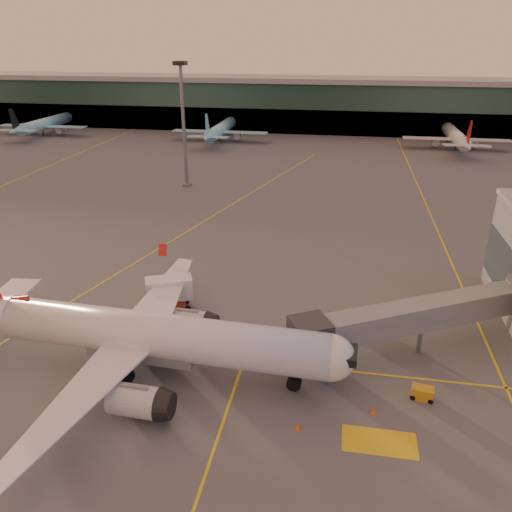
% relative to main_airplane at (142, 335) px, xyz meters
% --- Properties ---
extents(ground, '(600.00, 600.00, 0.00)m').
position_rel_main_airplane_xyz_m(ground, '(4.23, -1.67, -4.02)').
color(ground, '#4C4F54').
rests_on(ground, ground).
extents(taxi_markings, '(100.12, 173.00, 0.01)m').
position_rel_main_airplane_xyz_m(taxi_markings, '(-3.09, 42.82, -4.02)').
color(taxi_markings, yellow).
rests_on(taxi_markings, ground).
extents(terminal, '(400.00, 20.00, 17.60)m').
position_rel_main_airplane_xyz_m(terminal, '(4.23, 140.12, 4.74)').
color(terminal, '#19382D').
rests_on(terminal, ground).
extents(mast_west_near, '(2.40, 2.40, 25.60)m').
position_rel_main_airplane_xyz_m(mast_west_near, '(-15.77, 64.33, 10.84)').
color(mast_west_near, slate).
rests_on(mast_west_near, ground).
extents(distant_aircraft_row, '(350.00, 34.00, 13.00)m').
position_rel_main_airplane_xyz_m(distant_aircraft_row, '(15.06, 116.33, -4.02)').
color(distant_aircraft_row, '#8BD7E9').
rests_on(distant_aircraft_row, ground).
extents(main_airplane, '(41.03, 36.92, 12.39)m').
position_rel_main_airplane_xyz_m(main_airplane, '(0.00, 0.00, 0.00)').
color(main_airplane, white).
rests_on(main_airplane, ground).
extents(jet_bridge, '(26.95, 16.77, 6.05)m').
position_rel_main_airplane_xyz_m(jet_bridge, '(28.09, 8.70, 0.23)').
color(jet_bridge, slate).
rests_on(jet_bridge, ground).
extents(catering_truck, '(5.85, 4.20, 4.17)m').
position_rel_main_airplane_xyz_m(catering_truck, '(-1.39, 11.83, -1.65)').
color(catering_truck, '#B53919').
rests_on(catering_truck, ground).
extents(gpu_cart, '(2.15, 1.51, 1.15)m').
position_rel_main_airplane_xyz_m(gpu_cart, '(26.25, 0.45, -3.46)').
color(gpu_cart, '#BE8917').
rests_on(gpu_cart, ground).
extents(pushback_tug, '(3.87, 2.88, 1.78)m').
position_rel_main_airplane_xyz_m(pushback_tug, '(20.02, 11.88, -3.30)').
color(pushback_tug, black).
rests_on(pushback_tug, ground).
extents(cone_nose, '(0.44, 0.44, 0.57)m').
position_rel_main_airplane_xyz_m(cone_nose, '(21.81, -2.34, -3.75)').
color(cone_nose, '#F15F0C').
rests_on(cone_nose, ground).
extents(cone_wing_left, '(0.38, 0.38, 0.48)m').
position_rel_main_airplane_xyz_m(cone_wing_left, '(-1.27, 16.23, -3.79)').
color(cone_wing_left, '#F15F0C').
rests_on(cone_wing_left, ground).
extents(cone_fwd, '(0.50, 0.50, 0.64)m').
position_rel_main_airplane_xyz_m(cone_fwd, '(15.55, -5.39, -3.72)').
color(cone_fwd, '#F15F0C').
rests_on(cone_fwd, ground).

